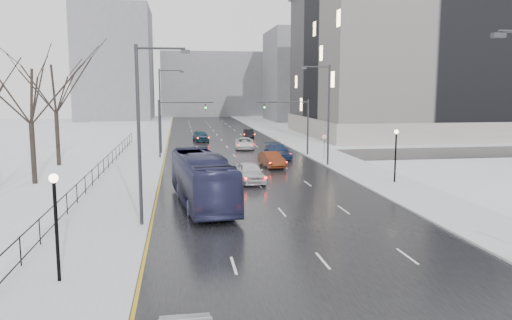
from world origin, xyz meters
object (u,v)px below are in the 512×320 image
sedan_right_near (272,160)px  sedan_right_distant (249,134)px  streetlight_r_mid (326,110)px  bus (202,179)px  sedan_center_near (250,172)px  lamppost_r_mid (396,148)px  sedan_center_far (201,136)px  streetlight_l_far (162,107)px  mast_signal_right (299,120)px  lamppost_l (56,212)px  mast_signal_left (169,122)px  streetlight_l_near (143,127)px  no_uturn_sign (324,139)px  sedan_right_cross (245,143)px  sedan_right_far (278,151)px  tree_park_e (59,166)px  tree_park_d (35,185)px

sedan_right_near → sedan_right_distant: size_ratio=1.10×
sedan_right_distant → streetlight_r_mid: bearing=-79.6°
bus → sedan_right_near: bus is taller
sedan_center_near → sedan_right_near: bearing=63.1°
bus → lamppost_r_mid: bearing=11.0°
sedan_center_far → bus: bearing=-99.3°
streetlight_l_far → lamppost_r_mid: bearing=-48.9°
streetlight_r_mid → sedan_right_near: (-5.50, -0.06, -4.83)m
mast_signal_right → sedan_right_near: mast_signal_right is taller
streetlight_r_mid → sedan_center_near: streetlight_r_mid is taller
lamppost_l → mast_signal_left: mast_signal_left is taller
sedan_right_distant → mast_signal_left: bearing=-115.4°
lamppost_l → sedan_center_far: size_ratio=0.90×
streetlight_r_mid → mast_signal_left: 17.50m
streetlight_l_near → bus: size_ratio=0.83×
mast_signal_left → streetlight_r_mid: bearing=-27.3°
lamppost_r_mid → sedan_center_near: lamppost_r_mid is taller
streetlight_l_far → lamppost_r_mid: (19.17, -22.00, -2.67)m
no_uturn_sign → sedan_right_distant: (-4.70, 25.57, -1.58)m
streetlight_r_mid → streetlight_l_far: bearing=143.7°
lamppost_l → lamppost_r_mid: bearing=39.3°
sedan_center_near → sedan_right_near: (3.25, 7.61, -0.09)m
sedan_right_near → streetlight_r_mid: bearing=-6.3°
no_uturn_sign → sedan_right_near: no_uturn_sign is taller
lamppost_l → mast_signal_left: bearing=84.2°
mast_signal_left → sedan_center_far: mast_signal_left is taller
bus → sedan_right_cross: size_ratio=2.33×
no_uturn_sign → mast_signal_left: bearing=166.4°
lamppost_r_mid → sedan_right_far: size_ratio=0.79×
lamppost_l → streetlight_r_mid: bearing=55.6°
streetlight_l_far → lamppost_l: size_ratio=2.34×
sedan_right_cross → sedan_right_distant: size_ratio=1.25×
streetlight_l_far → tree_park_e: bearing=-141.4°
no_uturn_sign → sedan_center_far: size_ratio=0.57×
mast_signal_right → sedan_center_far: mast_signal_right is taller
tree_park_d → no_uturn_sign: 28.88m
streetlight_r_mid → sedan_right_distant: (-3.67, 29.57, -4.90)m
mast_signal_right → tree_park_d: bearing=-150.9°
streetlight_l_near → streetlight_l_far: size_ratio=1.00×
tree_park_e → streetlight_l_far: bearing=38.6°
tree_park_d → sedan_right_cross: (19.83, 21.44, 0.76)m
no_uturn_sign → sedan_right_cross: 13.59m
mast_signal_right → sedan_right_distant: bearing=97.5°
lamppost_r_mid → sedan_center_far: lamppost_r_mid is taller
tree_park_e → sedan_right_far: 22.80m
streetlight_l_near → sedan_center_near: size_ratio=2.03×
lamppost_r_mid → sedan_center_near: size_ratio=0.87×
tree_park_e → streetlight_l_far: streetlight_l_far is taller
sedan_right_far → tree_park_d: bearing=-155.3°
streetlight_r_mid → streetlight_l_near: bearing=-129.2°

